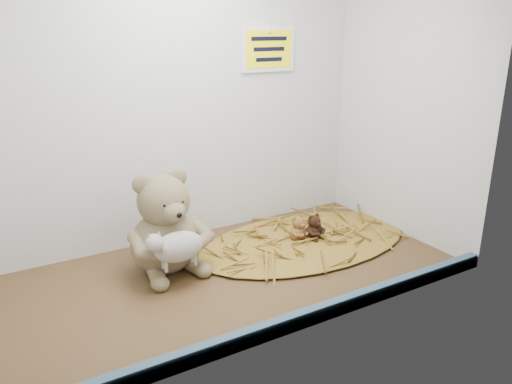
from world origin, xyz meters
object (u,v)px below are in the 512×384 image
main_teddy (164,222)px  mini_teddy_brown (314,226)px  toy_lamb (179,247)px  mini_teddy_tan (298,227)px

main_teddy → mini_teddy_brown: 45.59cm
mini_teddy_brown → toy_lamb: bearing=173.9°
toy_lamb → mini_teddy_brown: toy_lamb is taller
main_teddy → mini_teddy_tan: 40.90cm
main_teddy → toy_lamb: main_teddy is taller
toy_lamb → mini_teddy_brown: (44.49, 4.33, -5.22)cm
mini_teddy_brown → main_teddy: bearing=161.4°
toy_lamb → mini_teddy_tan: 40.63cm
mini_teddy_tan → mini_teddy_brown: same height
main_teddy → mini_teddy_tan: main_teddy is taller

